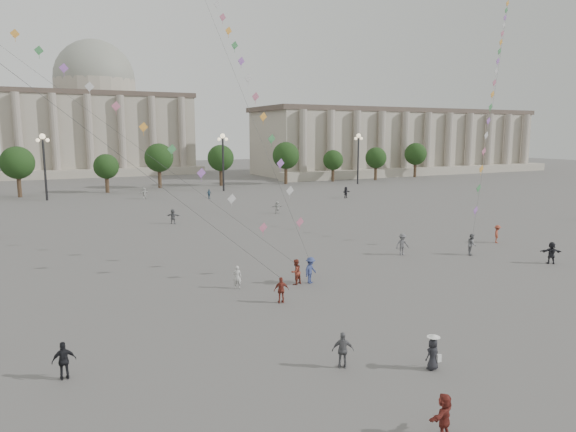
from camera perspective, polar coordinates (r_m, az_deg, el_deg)
name	(u,v)px	position (r m, az deg, el deg)	size (l,w,h in m)	color
ground	(394,335)	(28.74, 11.72, -12.86)	(360.00, 360.00, 0.00)	#595553
hall_east	(400,142)	(146.86, 12.33, 8.09)	(84.00, 26.22, 17.20)	#A99F8D
hall_central	(98,120)	(150.99, -20.40, 9.96)	(48.30, 34.30, 35.50)	#A99F8D
tree_row	(132,162)	(100.34, -16.91, 5.76)	(137.12, 5.12, 8.00)	#39261C
lamp_post_mid_west	(44,154)	(90.88, -25.51, 6.19)	(2.00, 0.90, 10.65)	#262628
lamp_post_mid_east	(223,152)	(96.23, -7.24, 7.12)	(2.00, 0.90, 10.65)	#262628
lamp_post_far_east	(358,149)	(109.83, 7.82, 7.36)	(2.00, 0.90, 10.65)	#262628
person_crowd_0	(209,194)	(85.97, -8.77, 2.45)	(0.91, 0.38, 1.55)	#315470
person_crowd_3	(551,253)	(47.80, 27.22, -3.65)	(1.70, 0.54, 1.84)	black
person_crowd_4	(144,193)	(87.76, -15.69, 2.46)	(1.75, 0.56, 1.89)	silver
person_crowd_6	(402,244)	(46.58, 12.59, -3.09)	(1.25, 0.72, 1.94)	#58585C
person_crowd_7	(277,207)	(69.10, -1.23, 0.97)	(1.54, 0.49, 1.66)	#BABAB6
person_crowd_8	(497,234)	(54.56, 22.23, -1.86)	(1.15, 0.66, 1.78)	#9F402B
person_crowd_9	(346,192)	(86.05, 6.45, 2.62)	(1.76, 0.56, 1.90)	black
person_crowd_12	(173,216)	(62.72, -12.66, -0.03)	(1.65, 0.53, 1.78)	slate
person_crowd_13	(237,277)	(36.09, -5.67, -6.76)	(0.59, 0.39, 1.62)	#BAB9B5
tourist_0	(281,290)	(32.93, -0.75, -8.22)	(0.99, 0.41, 1.68)	maroon
tourist_2	(444,416)	(20.23, 16.94, -20.45)	(1.52, 0.49, 1.64)	maroon
tourist_3	(343,350)	(24.46, 6.13, -14.60)	(1.00, 0.42, 1.70)	#5D5D62
tourist_4	(64,361)	(25.30, -23.62, -14.51)	(1.00, 0.42, 1.71)	black
kite_flyer_0	(296,272)	(36.83, 0.87, -6.22)	(0.89, 0.69, 1.83)	maroon
kite_flyer_1	(311,270)	(37.12, 2.53, -6.03)	(1.24, 0.71, 1.92)	navy
kite_flyer_2	(472,244)	(48.39, 19.75, -2.98)	(0.93, 0.72, 1.91)	slate
hat_person	(433,353)	(25.08, 15.80, -14.41)	(0.77, 0.60, 1.69)	black
kite_train_east	(500,52)	(70.27, 22.48, 16.52)	(32.89, 25.79, 54.74)	#3F3F3F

